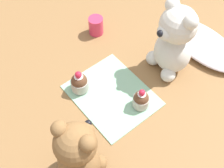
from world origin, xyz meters
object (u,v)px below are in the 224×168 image
at_px(teddy_bear_cream, 174,41).
at_px(cupcake_near_tan_bear, 79,82).
at_px(juice_glass, 96,26).
at_px(teddy_bear_tan, 78,153).
at_px(cupcake_near_cream_bear, 141,99).

xyz_separation_m(teddy_bear_cream, cupcake_near_tan_bear, (-0.10, -0.26, -0.08)).
bearing_deg(cupcake_near_tan_bear, teddy_bear_cream, 68.78).
height_order(teddy_bear_cream, cupcake_near_tan_bear, teddy_bear_cream).
distance_m(teddy_bear_cream, juice_glass, 0.28).
xyz_separation_m(teddy_bear_tan, juice_glass, (-0.35, 0.31, -0.07)).
height_order(teddy_bear_cream, juice_glass, teddy_bear_cream).
xyz_separation_m(teddy_bear_tan, cupcake_near_cream_bear, (-0.05, 0.24, -0.07)).
relative_size(cupcake_near_tan_bear, juice_glass, 1.23).
bearing_deg(cupcake_near_tan_bear, cupcake_near_cream_bear, 32.86).
relative_size(teddy_bear_tan, cupcake_near_tan_bear, 2.82).
height_order(teddy_bear_tan, cupcake_near_cream_bear, teddy_bear_tan).
distance_m(cupcake_near_cream_bear, juice_glass, 0.32).
bearing_deg(cupcake_near_cream_bear, juice_glass, 165.47).
relative_size(cupcake_near_cream_bear, juice_glass, 1.14).
xyz_separation_m(cupcake_near_cream_bear, cupcake_near_tan_bear, (-0.15, -0.10, 0.00)).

